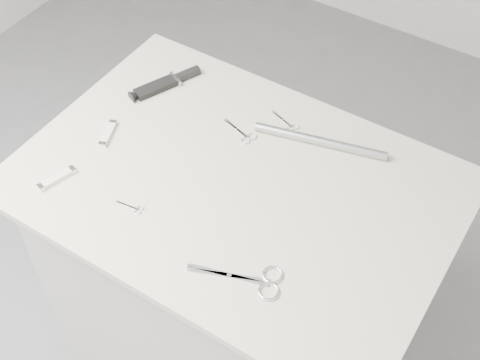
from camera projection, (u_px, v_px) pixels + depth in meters
The scene contains 10 objects.
plinth at pixel (237, 291), 1.89m from camera, with size 0.90×0.60×0.90m, color #B1B1AE.
display_board at pixel (236, 185), 1.55m from camera, with size 1.00×0.70×0.02m, color beige.
large_shears at pixel (256, 280), 1.36m from camera, with size 0.20×0.11×0.01m.
embroidery_scissors_a at pixel (243, 134), 1.64m from camera, with size 0.10×0.05×0.00m.
embroidery_scissors_b at pixel (288, 124), 1.66m from camera, with size 0.09×0.05×0.00m.
tiny_scissors at pixel (133, 208), 1.49m from camera, with size 0.07×0.03×0.00m.
sheathed_knife at pixel (170, 82), 1.76m from camera, with size 0.10×0.18×0.02m.
pocket_knife_a at pixel (108, 134), 1.64m from camera, with size 0.05×0.09×0.01m.
pocket_knife_b at pixel (57, 178), 1.54m from camera, with size 0.05×0.10×0.01m.
metal_rail at pixel (320, 141), 1.61m from camera, with size 0.02×0.02×0.33m, color #999CA1.
Camera 1 is at (0.55, -0.85, 2.08)m, focal length 50.00 mm.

